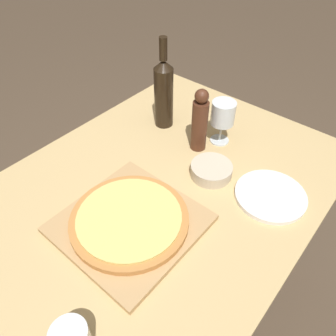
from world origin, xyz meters
The scene contains 9 objects.
ground_plane centered at (0.00, 0.00, 0.00)m, with size 12.00×12.00×0.00m, color #4C3D2D.
dining_table centered at (0.00, 0.00, 0.67)m, with size 0.90×1.30×0.77m.
cutting_board centered at (0.04, -0.13, 0.78)m, with size 0.36×0.36×0.02m.
pizza centered at (0.04, -0.13, 0.80)m, with size 0.33×0.33×0.02m.
wine_bottle centered at (-0.21, 0.31, 0.91)m, with size 0.07×0.07×0.34m.
pepper_mill centered at (-0.02, 0.28, 0.88)m, with size 0.06×0.06×0.23m.
wine_glass centered at (0.02, 0.36, 0.89)m, with size 0.08×0.08×0.16m.
small_bowl centered at (0.10, 0.19, 0.79)m, with size 0.14×0.14×0.04m.
dinner_plate centered at (0.29, 0.22, 0.78)m, with size 0.22×0.22×0.01m.
Camera 1 is at (0.48, -0.49, 1.53)m, focal length 35.00 mm.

